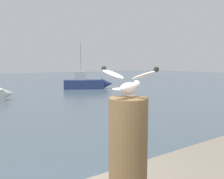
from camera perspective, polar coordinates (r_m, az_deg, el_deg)
mooring_post at (r=2.21m, az=3.84°, el=-14.40°), size 0.35×0.35×0.96m
seagull at (r=2.08m, az=4.03°, el=1.60°), size 0.39×0.56×0.27m
boat_navy at (r=23.69m, az=-5.55°, el=1.52°), size 4.73×3.31×4.55m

